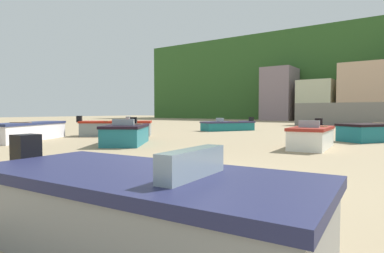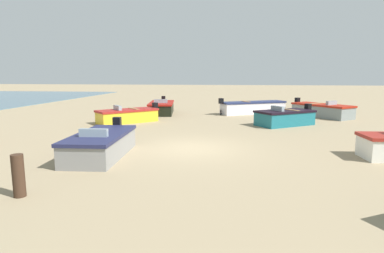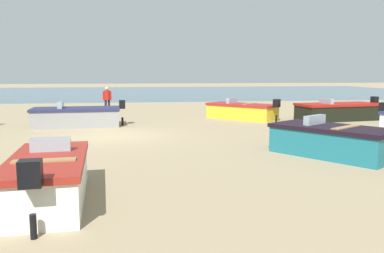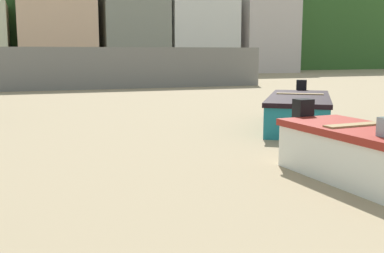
# 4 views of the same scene
# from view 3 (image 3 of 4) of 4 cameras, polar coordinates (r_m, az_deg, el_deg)

# --- Properties ---
(ground_plane) EXTENTS (160.00, 160.00, 0.00)m
(ground_plane) POSITION_cam_3_polar(r_m,az_deg,el_deg) (15.91, -11.70, -1.37)
(ground_plane) COLOR #998665
(tidal_water) EXTENTS (80.00, 36.00, 0.06)m
(tidal_water) POSITION_cam_3_polar(r_m,az_deg,el_deg) (51.76, -9.27, 4.87)
(tidal_water) COLOR slate
(tidal_water) RESTS_ON ground
(boat_yellow_0) EXTENTS (3.67, 3.74, 1.15)m
(boat_yellow_0) POSITION_cam_3_polar(r_m,az_deg,el_deg) (21.49, 7.18, 2.20)
(boat_yellow_0) COLOR gold
(boat_yellow_0) RESTS_ON ground
(boat_teal_3) EXTENTS (3.34, 3.81, 1.22)m
(boat_teal_3) POSITION_cam_3_polar(r_m,az_deg,el_deg) (12.53, 19.41, -1.91)
(boat_teal_3) COLOR #1C6978
(boat_teal_3) RESTS_ON ground
(boat_black_4) EXTENTS (4.68, 2.39, 1.20)m
(boat_black_4) POSITION_cam_3_polar(r_m,az_deg,el_deg) (22.29, 20.17, 2.04)
(boat_black_4) COLOR black
(boat_black_4) RESTS_ON ground
(boat_grey_5) EXTENTS (4.26, 1.97, 1.19)m
(boat_grey_5) POSITION_cam_3_polar(r_m,az_deg,el_deg) (19.15, -16.19, 1.34)
(boat_grey_5) COLOR gray
(boat_grey_5) RESTS_ON ground
(boat_white_10) EXTENTS (1.64, 3.64, 1.20)m
(boat_white_10) POSITION_cam_3_polar(r_m,az_deg,el_deg) (8.13, -19.89, -7.00)
(boat_white_10) COLOR white
(boat_white_10) RESTS_ON ground
(beach_walker_foreground) EXTENTS (0.54, 0.39, 1.62)m
(beach_walker_foreground) POSITION_cam_3_polar(r_m,az_deg,el_deg) (25.14, -12.05, 4.07)
(beach_walker_foreground) COLOR black
(beach_walker_foreground) RESTS_ON ground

